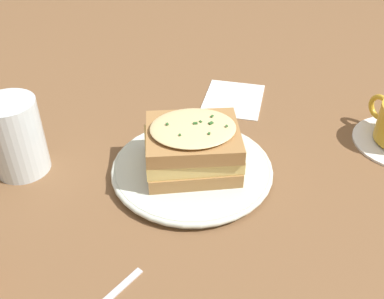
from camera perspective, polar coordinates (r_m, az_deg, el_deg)
name	(u,v)px	position (r m, az deg, el deg)	size (l,w,h in m)	color
ground_plane	(181,166)	(0.65, -1.44, -2.15)	(2.40, 2.40, 0.00)	brown
dinner_plate	(192,169)	(0.63, 0.00, -2.50)	(0.23, 0.23, 0.01)	silver
sandwich	(192,147)	(0.61, 0.05, 0.38)	(0.15, 0.16, 0.07)	#A37542
water_glass	(16,137)	(0.66, -21.48, 1.50)	(0.07, 0.07, 0.11)	silver
napkin	(233,99)	(0.81, 5.25, 6.44)	(0.12, 0.10, 0.00)	white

